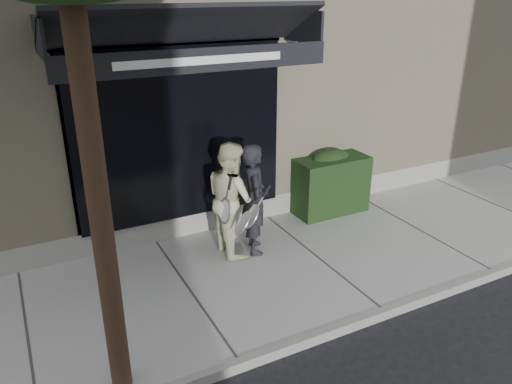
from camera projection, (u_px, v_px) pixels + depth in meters
ground at (315, 262)px, 7.54m from camera, size 80.00×80.00×0.00m
sidewalk at (315, 258)px, 7.52m from camera, size 20.00×3.00×0.12m
curb at (384, 313)px, 6.24m from camera, size 20.00×0.10×0.14m
building_facade at (190, 43)px, 10.55m from camera, size 14.30×8.04×5.64m
hedge at (329, 182)px, 8.78m from camera, size 1.30×0.70×1.14m
pedestrian_front at (254, 199)px, 7.31m from camera, size 0.80×0.93×1.69m
pedestrian_back at (232, 198)px, 7.31m from camera, size 0.66×0.85×1.71m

